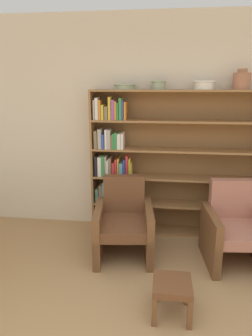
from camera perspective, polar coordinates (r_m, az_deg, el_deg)
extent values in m
cube|color=beige|center=(3.92, 5.59, 7.85)|extent=(12.00, 0.06, 2.75)
cube|color=olive|center=(3.92, -6.11, 1.06)|extent=(0.02, 0.30, 1.84)
cube|color=olive|center=(3.71, 10.62, 14.28)|extent=(2.15, 0.30, 0.02)
cube|color=olive|center=(4.15, 9.38, -11.65)|extent=(2.15, 0.30, 0.03)
cube|color=brown|center=(3.97, 9.87, 1.10)|extent=(2.15, 0.01, 1.84)
cube|color=white|center=(4.15, -5.15, -9.93)|extent=(0.04, 0.20, 0.18)
cube|color=#4C756B|center=(4.12, -4.71, -10.04)|extent=(0.02, 0.16, 0.18)
cube|color=white|center=(4.10, -4.18, -9.53)|extent=(0.04, 0.16, 0.27)
cube|color=#994C99|center=(4.11, -3.62, -9.62)|extent=(0.03, 0.18, 0.25)
cube|color=black|center=(4.09, -3.12, -9.98)|extent=(0.04, 0.14, 0.22)
cube|color=black|center=(4.09, -2.37, -9.47)|extent=(0.04, 0.20, 0.28)
cube|color=#7F6B4C|center=(4.08, -1.75, -10.17)|extent=(0.04, 0.15, 0.19)
cube|color=#4C756B|center=(4.05, -1.15, -9.79)|extent=(0.04, 0.13, 0.27)
cube|color=orange|center=(4.04, -0.67, -9.79)|extent=(0.03, 0.13, 0.28)
cube|color=#7F6B4C|center=(4.08, -0.08, -9.97)|extent=(0.04, 0.19, 0.22)
cube|color=#388C47|center=(4.08, 0.56, -9.83)|extent=(0.03, 0.20, 0.25)
cube|color=white|center=(4.05, 1.12, -10.25)|extent=(0.04, 0.14, 0.21)
cube|color=#334CB2|center=(4.06, 1.79, -10.43)|extent=(0.04, 0.15, 0.19)
cube|color=#B2A899|center=(4.05, 2.46, -10.46)|extent=(0.04, 0.13, 0.19)
cube|color=white|center=(4.06, 3.08, -10.42)|extent=(0.03, 0.16, 0.19)
cube|color=black|center=(4.04, 3.55, -10.37)|extent=(0.02, 0.14, 0.21)
cube|color=olive|center=(3.99, 9.62, -6.74)|extent=(2.15, 0.30, 0.03)
cube|color=#4C756B|center=(3.99, -5.35, -5.00)|extent=(0.04, 0.17, 0.18)
cube|color=#7F6B4C|center=(3.96, -4.71, -4.75)|extent=(0.04, 0.15, 0.23)
cube|color=#669EB2|center=(3.96, -4.08, -4.39)|extent=(0.03, 0.19, 0.27)
cube|color=black|center=(3.95, -3.50, -5.11)|extent=(0.04, 0.14, 0.19)
cube|color=gold|center=(3.93, -3.08, -4.68)|extent=(0.02, 0.13, 0.26)
cube|color=black|center=(3.93, -2.68, -5.03)|extent=(0.03, 0.12, 0.21)
cube|color=#669EB2|center=(3.92, -2.15, -4.58)|extent=(0.03, 0.15, 0.27)
cube|color=#4C756B|center=(3.94, -1.77, -4.95)|extent=(0.02, 0.16, 0.22)
cube|color=orange|center=(3.93, -1.46, -5.25)|extent=(0.02, 0.15, 0.18)
cube|color=#669EB2|center=(3.93, -1.13, -5.40)|extent=(0.02, 0.15, 0.16)
cube|color=#B2A899|center=(3.93, -0.74, -4.82)|extent=(0.03, 0.18, 0.24)
cube|color=#7F6B4C|center=(3.93, -0.28, -5.20)|extent=(0.02, 0.18, 0.19)
cube|color=olive|center=(3.87, 9.85, -1.81)|extent=(2.15, 0.30, 0.02)
cube|color=black|center=(3.88, -5.53, 0.52)|extent=(0.03, 0.18, 0.25)
cube|color=white|center=(3.88, -4.85, 0.49)|extent=(0.04, 0.20, 0.25)
cube|color=#388C47|center=(3.84, -4.30, 0.47)|extent=(0.04, 0.14, 0.26)
cube|color=#B2A899|center=(3.84, -3.77, 0.45)|extent=(0.02, 0.15, 0.26)
cube|color=white|center=(3.85, -3.40, 0.12)|extent=(0.02, 0.17, 0.21)
cube|color=#7F6B4C|center=(3.84, -2.96, 0.32)|extent=(0.03, 0.17, 0.24)
cube|color=red|center=(3.82, -2.39, -0.22)|extent=(0.03, 0.13, 0.18)
cube|color=red|center=(3.82, -1.85, 0.15)|extent=(0.03, 0.14, 0.23)
cube|color=gold|center=(3.84, -1.37, 0.27)|extent=(0.02, 0.19, 0.23)
cube|color=#669EB2|center=(3.83, -0.83, -0.20)|extent=(0.04, 0.18, 0.18)
cube|color=#334CB2|center=(3.81, -0.27, 0.09)|extent=(0.02, 0.16, 0.22)
cube|color=red|center=(3.79, 0.23, 0.40)|extent=(0.03, 0.13, 0.28)
cube|color=gold|center=(3.78, 0.70, 0.10)|extent=(0.02, 0.12, 0.24)
cube|color=gold|center=(3.79, 1.01, -0.27)|extent=(0.02, 0.13, 0.19)
cube|color=olive|center=(3.78, 10.10, 3.38)|extent=(2.15, 0.30, 0.02)
cube|color=#7F6B4C|center=(3.78, -5.69, 5.44)|extent=(0.04, 0.13, 0.22)
cube|color=#B2A899|center=(3.80, -4.83, 5.68)|extent=(0.04, 0.20, 0.24)
cube|color=#334CB2|center=(3.79, -4.24, 5.18)|extent=(0.03, 0.19, 0.18)
cube|color=white|center=(3.78, -3.66, 5.62)|extent=(0.03, 0.20, 0.24)
cube|color=#B2A899|center=(3.77, -3.13, 5.59)|extent=(0.04, 0.17, 0.24)
cube|color=#7F6B4C|center=(3.76, -2.68, 5.08)|extent=(0.02, 0.15, 0.18)
cube|color=#388C47|center=(3.75, -2.34, 5.16)|extent=(0.02, 0.15, 0.19)
cube|color=#388C47|center=(3.74, -1.89, 5.24)|extent=(0.03, 0.13, 0.20)
cube|color=white|center=(3.75, -1.21, 5.20)|extent=(0.04, 0.18, 0.19)
cube|color=white|center=(3.76, -0.58, 5.27)|extent=(0.03, 0.20, 0.20)
cube|color=olive|center=(3.73, 10.35, 8.78)|extent=(2.15, 0.30, 0.02)
cube|color=#B2A899|center=(3.74, -5.96, 10.97)|extent=(0.02, 0.14, 0.24)
cube|color=white|center=(3.74, -5.45, 11.18)|extent=(0.04, 0.15, 0.26)
cube|color=orange|center=(3.73, -4.90, 10.99)|extent=(0.03, 0.14, 0.24)
cube|color=gold|center=(3.75, -4.30, 10.58)|extent=(0.03, 0.20, 0.18)
cube|color=#7F6B4C|center=(3.74, -3.62, 10.45)|extent=(0.04, 0.20, 0.16)
cube|color=gold|center=(3.71, -3.05, 11.28)|extent=(0.03, 0.14, 0.27)
cube|color=#994C99|center=(3.72, -2.38, 11.04)|extent=(0.04, 0.19, 0.24)
cube|color=orange|center=(3.69, -1.93, 10.88)|extent=(0.02, 0.13, 0.22)
cube|color=#388C47|center=(3.71, -1.49, 10.77)|extent=(0.02, 0.18, 0.21)
cube|color=#388C47|center=(3.71, -0.97, 11.19)|extent=(0.03, 0.19, 0.26)
cube|color=#334CB2|center=(3.70, -0.55, 10.99)|extent=(0.02, 0.17, 0.23)
cube|color=orange|center=(3.69, -0.09, 10.84)|extent=(0.03, 0.17, 0.22)
cylinder|color=gray|center=(3.73, -0.22, 15.19)|extent=(0.24, 0.24, 0.06)
torus|color=gray|center=(3.73, -0.22, 15.57)|extent=(0.26, 0.26, 0.02)
cylinder|color=gray|center=(3.70, 6.22, 15.39)|extent=(0.16, 0.16, 0.10)
torus|color=gray|center=(3.70, 6.24, 16.05)|extent=(0.18, 0.18, 0.02)
cylinder|color=silver|center=(3.73, 14.68, 14.98)|extent=(0.23, 0.23, 0.10)
torus|color=silver|center=(3.73, 14.72, 15.62)|extent=(0.25, 0.25, 0.02)
cylinder|color=#A36647|center=(3.81, 21.15, 15.15)|extent=(0.20, 0.20, 0.18)
cylinder|color=#A36647|center=(3.81, 21.32, 16.88)|extent=(0.11, 0.11, 0.05)
cube|color=brown|center=(3.25, 4.73, -16.44)|extent=(0.08, 0.08, 0.34)
cube|color=brown|center=(3.26, -5.75, -16.37)|extent=(0.08, 0.08, 0.34)
cube|color=brown|center=(3.78, 4.06, -11.59)|extent=(0.08, 0.08, 0.34)
cube|color=brown|center=(3.79, -4.76, -11.54)|extent=(0.08, 0.08, 0.34)
cube|color=brown|center=(3.41, -0.44, -10.90)|extent=(0.55, 0.69, 0.12)
cube|color=brown|center=(3.56, -0.37, -5.09)|extent=(0.49, 0.17, 0.47)
cube|color=brown|center=(3.45, 4.32, -12.09)|extent=(0.16, 0.68, 0.58)
cube|color=brown|center=(3.46, -5.18, -12.04)|extent=(0.16, 0.68, 0.58)
cube|color=brown|center=(3.25, 16.79, -17.10)|extent=(0.08, 0.08, 0.34)
cube|color=brown|center=(3.93, 22.71, -11.75)|extent=(0.08, 0.08, 0.34)
cube|color=brown|center=(3.76, 14.39, -12.20)|extent=(0.08, 0.08, 0.34)
cube|color=#B2705B|center=(3.49, 20.37, -11.30)|extent=(0.54, 0.68, 0.12)
cube|color=#B2705B|center=(3.63, 19.37, -5.61)|extent=(0.49, 0.16, 0.47)
cube|color=brown|center=(3.45, 15.72, -12.73)|extent=(0.14, 0.68, 0.58)
cube|color=brown|center=(2.89, 5.58, -21.99)|extent=(0.04, 0.04, 0.26)
cube|color=brown|center=(2.90, 11.57, -22.08)|extent=(0.04, 0.04, 0.26)
cube|color=brown|center=(2.67, 5.40, -25.63)|extent=(0.04, 0.04, 0.26)
cube|color=brown|center=(2.69, 12.07, -25.70)|extent=(0.04, 0.04, 0.26)
cube|color=brown|center=(2.69, 8.80, -21.18)|extent=(0.32, 0.32, 0.06)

